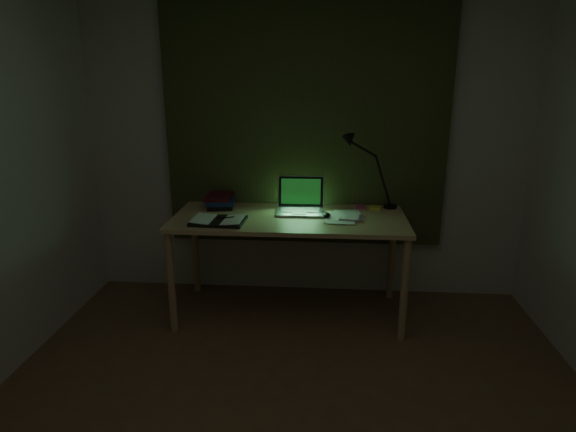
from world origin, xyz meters
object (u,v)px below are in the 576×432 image
at_px(loose_papers, 343,216).
at_px(desk_lamp, 392,173).
at_px(open_textbook, 218,220).
at_px(laptop, 300,197).
at_px(desk, 289,266).
at_px(book_stack, 220,201).

relative_size(loose_papers, desk_lamp, 0.59).
bearing_deg(loose_papers, open_textbook, -167.13).
height_order(laptop, loose_papers, laptop).
distance_m(desk, loose_papers, 0.56).
bearing_deg(desk_lamp, laptop, -154.00).
bearing_deg(desk, loose_papers, 3.13).
bearing_deg(desk, book_stack, 158.08).
distance_m(open_textbook, desk_lamp, 1.37).
distance_m(laptop, desk_lamp, 0.74).
xyz_separation_m(laptop, book_stack, (-0.63, 0.13, -0.08)).
distance_m(desk, book_stack, 0.75).
relative_size(laptop, book_stack, 1.55).
bearing_deg(laptop, open_textbook, -153.76).
bearing_deg(loose_papers, desk_lamp, 36.66).
height_order(open_textbook, loose_papers, open_textbook).
xyz_separation_m(laptop, loose_papers, (0.32, -0.08, -0.12)).
bearing_deg(desk, laptop, 53.86).
height_order(desk, desk_lamp, desk_lamp).
bearing_deg(desk_lamp, book_stack, -166.85).
relative_size(laptop, desk_lamp, 0.71).
distance_m(laptop, book_stack, 0.65).
bearing_deg(open_textbook, desk, 23.18).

